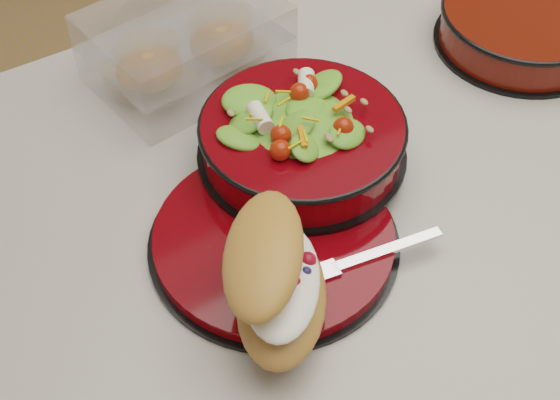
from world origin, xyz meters
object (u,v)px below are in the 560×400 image
dinner_plate (275,239)px  fork (368,256)px  salad_bowl (302,132)px  island_counter (395,326)px  croissant (278,279)px  pastry_box (186,45)px  extra_bowl (523,25)px

dinner_plate → fork: 0.10m
salad_bowl → island_counter: bearing=-7.6°
island_counter → dinner_plate: dinner_plate is taller
croissant → fork: (0.11, 0.00, -0.04)m
pastry_box → extra_bowl: size_ratio=1.08×
croissant → extra_bowl: 0.54m
dinner_plate → croissant: size_ratio=1.41×
island_counter → pastry_box: size_ratio=5.08×
salad_bowl → pastry_box: (-0.03, 0.22, -0.01)m
salad_bowl → croissant: salad_bowl is taller
croissant → island_counter: bearing=-30.9°
dinner_plate → island_counter: bearing=12.0°
dinner_plate → croissant: croissant is taller
croissant → extra_bowl: croissant is taller
croissant → pastry_box: bearing=21.0°
extra_bowl → salad_bowl: bearing=-173.8°
dinner_plate → pastry_box: bearing=79.9°
island_counter → pastry_box: pastry_box is taller
croissant → fork: 0.11m
croissant → extra_bowl: bearing=-32.9°
dinner_plate → pastry_box: size_ratio=1.07×
dinner_plate → pastry_box: pastry_box is taller
dinner_plate → fork: fork is taller
fork → pastry_box: (-0.01, 0.37, 0.02)m
island_counter → extra_bowl: bearing=18.4°
fork → croissant: bearing=100.3°
dinner_plate → pastry_box: 0.30m
island_counter → extra_bowl: extra_bowl is taller
croissant → salad_bowl: bearing=-3.7°
fork → pastry_box: size_ratio=0.63×
island_counter → croissant: croissant is taller
dinner_plate → croissant: (-0.04, -0.08, 0.05)m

